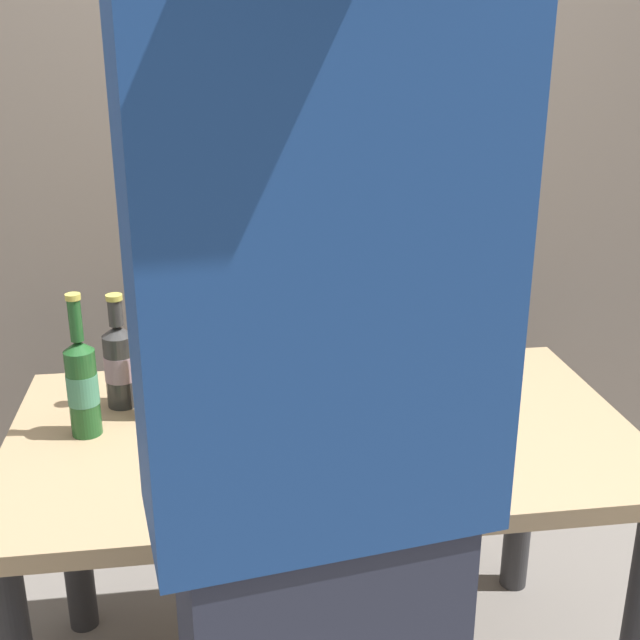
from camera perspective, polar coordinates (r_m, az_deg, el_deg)
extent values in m
cube|color=#9E8460|center=(1.79, 0.19, -8.14)|extent=(1.36, 0.77, 0.04)
cylinder|color=#2D2D30|center=(2.27, -17.12, -13.14)|extent=(0.08, 0.08, 0.69)
cylinder|color=#2D2D30|center=(2.39, 14.11, -11.04)|extent=(0.08, 0.08, 0.69)
cube|color=black|center=(1.79, 3.94, -7.25)|extent=(0.37, 0.24, 0.01)
cube|color=#232326|center=(1.77, 4.02, -7.27)|extent=(0.31, 0.15, 0.00)
cube|color=black|center=(1.85, 3.51, -2.34)|extent=(0.36, 0.06, 0.22)
cube|color=black|center=(1.85, 3.52, -2.39)|extent=(0.33, 0.05, 0.20)
cylinder|color=#1E5123|center=(1.78, -16.39, -4.96)|extent=(0.06, 0.06, 0.19)
cone|color=#1E5123|center=(1.74, -16.73, -1.75)|extent=(0.06, 0.06, 0.02)
cylinder|color=#1E5123|center=(1.72, -16.91, -0.02)|extent=(0.03, 0.03, 0.09)
cylinder|color=#BFB74C|center=(1.71, -17.08, 1.58)|extent=(0.03, 0.03, 0.01)
cylinder|color=#438667|center=(1.78, -16.42, -4.68)|extent=(0.07, 0.07, 0.07)
cylinder|color=#333333|center=(1.90, -13.91, -3.49)|extent=(0.07, 0.07, 0.17)
cone|color=#333333|center=(1.86, -14.16, -0.73)|extent=(0.07, 0.07, 0.02)
cylinder|color=#333333|center=(1.85, -14.27, 0.50)|extent=(0.03, 0.03, 0.06)
cylinder|color=#BFB74C|center=(1.84, -14.36, 1.57)|extent=(0.04, 0.04, 0.01)
cylinder|color=gray|center=(1.90, -13.93, -3.25)|extent=(0.07, 0.07, 0.06)
cylinder|color=#472B14|center=(1.83, -12.13, -3.91)|extent=(0.06, 0.06, 0.19)
cone|color=#472B14|center=(1.79, -12.37, -0.78)|extent=(0.06, 0.06, 0.02)
cylinder|color=#472B14|center=(1.77, -12.50, 0.83)|extent=(0.03, 0.03, 0.09)
cylinder|color=#BFB74C|center=(1.76, -12.61, 2.33)|extent=(0.03, 0.03, 0.01)
cylinder|color=tan|center=(1.83, -12.15, -3.63)|extent=(0.06, 0.06, 0.07)
cube|color=#1E4793|center=(0.98, -0.11, 3.41)|extent=(0.48, 0.29, 0.68)
cube|color=gray|center=(2.45, -2.78, 14.02)|extent=(6.00, 0.10, 2.60)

